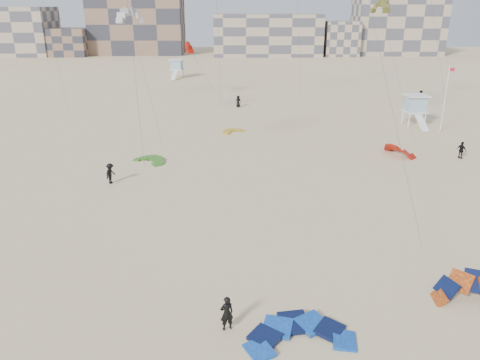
{
  "coord_description": "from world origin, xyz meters",
  "views": [
    {
      "loc": [
        0.48,
        -18.49,
        14.43
      ],
      "look_at": [
        0.69,
        6.0,
        5.25
      ],
      "focal_mm": 35.0,
      "sensor_mm": 36.0,
      "label": 1
    }
  ],
  "objects_px": {
    "kite_ground_orange": "(473,304)",
    "kitesurfer_main": "(227,313)",
    "lifeguard_tower_near": "(415,110)",
    "kite_ground_blue": "(299,339)"
  },
  "relations": [
    {
      "from": "kite_ground_orange",
      "to": "kitesurfer_main",
      "type": "bearing_deg",
      "value": -150.0
    },
    {
      "from": "kitesurfer_main",
      "to": "lifeguard_tower_near",
      "type": "bearing_deg",
      "value": -140.44
    },
    {
      "from": "kitesurfer_main",
      "to": "kite_ground_blue",
      "type": "bearing_deg",
      "value": 146.81
    },
    {
      "from": "kite_ground_blue",
      "to": "lifeguard_tower_near",
      "type": "distance_m",
      "value": 45.51
    },
    {
      "from": "kite_ground_blue",
      "to": "kite_ground_orange",
      "type": "height_order",
      "value": "kite_ground_orange"
    },
    {
      "from": "lifeguard_tower_near",
      "to": "kite_ground_orange",
      "type": "bearing_deg",
      "value": -108.52
    },
    {
      "from": "kite_ground_orange",
      "to": "kitesurfer_main",
      "type": "xyz_separation_m",
      "value": [
        -12.65,
        -1.84,
        0.9
      ]
    },
    {
      "from": "kite_ground_blue",
      "to": "kite_ground_orange",
      "type": "bearing_deg",
      "value": 6.6
    },
    {
      "from": "kite_ground_orange",
      "to": "lifeguard_tower_near",
      "type": "height_order",
      "value": "lifeguard_tower_near"
    },
    {
      "from": "kitesurfer_main",
      "to": "lifeguard_tower_near",
      "type": "xyz_separation_m",
      "value": [
        23.18,
        40.16,
        1.02
      ]
    }
  ]
}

